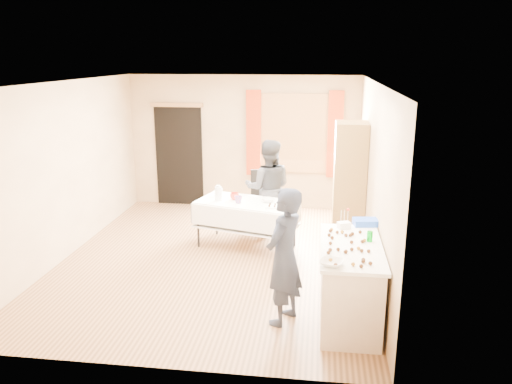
# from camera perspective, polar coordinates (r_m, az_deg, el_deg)

# --- Properties ---
(floor) EXTENTS (4.50, 5.50, 0.02)m
(floor) POSITION_cam_1_polar(r_m,az_deg,el_deg) (7.61, -4.63, -7.64)
(floor) COLOR #9E7047
(floor) RESTS_ON ground
(ceiling) EXTENTS (4.50, 5.50, 0.02)m
(ceiling) POSITION_cam_1_polar(r_m,az_deg,el_deg) (7.01, -5.10, 12.46)
(ceiling) COLOR white
(ceiling) RESTS_ON floor
(wall_back) EXTENTS (4.50, 0.02, 2.60)m
(wall_back) POSITION_cam_1_polar(r_m,az_deg,el_deg) (9.86, -1.48, 5.70)
(wall_back) COLOR tan
(wall_back) RESTS_ON floor
(wall_front) EXTENTS (4.50, 0.02, 2.60)m
(wall_front) POSITION_cam_1_polar(r_m,az_deg,el_deg) (4.66, -12.02, -5.87)
(wall_front) COLOR tan
(wall_front) RESTS_ON floor
(wall_left) EXTENTS (0.02, 5.50, 2.60)m
(wall_left) POSITION_cam_1_polar(r_m,az_deg,el_deg) (7.98, -20.93, 2.36)
(wall_left) COLOR tan
(wall_left) RESTS_ON floor
(wall_right) EXTENTS (0.02, 5.50, 2.60)m
(wall_right) POSITION_cam_1_polar(r_m,az_deg,el_deg) (7.08, 13.33, 1.41)
(wall_right) COLOR tan
(wall_right) RESTS_ON floor
(window_frame) EXTENTS (1.32, 0.06, 1.52)m
(window_frame) POSITION_cam_1_polar(r_m,az_deg,el_deg) (9.69, 4.37, 6.68)
(window_frame) COLOR olive
(window_frame) RESTS_ON wall_back
(window_pane) EXTENTS (1.20, 0.02, 1.40)m
(window_pane) POSITION_cam_1_polar(r_m,az_deg,el_deg) (9.67, 4.37, 6.67)
(window_pane) COLOR white
(window_pane) RESTS_ON wall_back
(curtain_left) EXTENTS (0.28, 0.06, 1.65)m
(curtain_left) POSITION_cam_1_polar(r_m,az_deg,el_deg) (9.71, -0.28, 6.74)
(curtain_left) COLOR #A93211
(curtain_left) RESTS_ON wall_back
(curtain_right) EXTENTS (0.28, 0.06, 1.65)m
(curtain_right) POSITION_cam_1_polar(r_m,az_deg,el_deg) (9.63, 9.02, 6.48)
(curtain_right) COLOR #A93211
(curtain_right) RESTS_ON wall_back
(doorway) EXTENTS (0.95, 0.04, 2.00)m
(doorway) POSITION_cam_1_polar(r_m,az_deg,el_deg) (10.17, -8.77, 4.10)
(doorway) COLOR black
(doorway) RESTS_ON floor
(door_lintel) EXTENTS (1.05, 0.06, 0.08)m
(door_lintel) POSITION_cam_1_polar(r_m,az_deg,el_deg) (9.99, -9.06, 9.81)
(door_lintel) COLOR olive
(door_lintel) RESTS_ON wall_back
(cabinet) EXTENTS (0.50, 0.60, 1.95)m
(cabinet) POSITION_cam_1_polar(r_m,az_deg,el_deg) (8.14, 10.61, 1.02)
(cabinet) COLOR olive
(cabinet) RESTS_ON floor
(counter) EXTENTS (0.69, 1.45, 0.91)m
(counter) POSITION_cam_1_polar(r_m,az_deg,el_deg) (5.87, 10.63, -10.19)
(counter) COLOR beige
(counter) RESTS_ON floor
(party_table) EXTENTS (1.71, 1.18, 0.75)m
(party_table) POSITION_cam_1_polar(r_m,az_deg,el_deg) (7.89, -1.09, -3.19)
(party_table) COLOR black
(party_table) RESTS_ON floor
(chair) EXTENTS (0.49, 0.49, 1.03)m
(chair) POSITION_cam_1_polar(r_m,az_deg,el_deg) (8.73, 0.83, -2.29)
(chair) COLOR black
(chair) RESTS_ON floor
(girl) EXTENTS (0.87, 0.82, 1.59)m
(girl) POSITION_cam_1_polar(r_m,az_deg,el_deg) (5.60, 3.24, -7.40)
(girl) COLOR #1F263B
(girl) RESTS_ON floor
(woman) EXTENTS (0.87, 0.72, 1.63)m
(woman) POSITION_cam_1_polar(r_m,az_deg,el_deg) (8.30, 1.42, 0.43)
(woman) COLOR black
(woman) RESTS_ON floor
(soda_can) EXTENTS (0.07, 0.07, 0.12)m
(soda_can) POSITION_cam_1_polar(r_m,az_deg,el_deg) (5.83, 12.87, -4.97)
(soda_can) COLOR #039513
(soda_can) RESTS_ON counter
(mixing_bowl) EXTENTS (0.39, 0.39, 0.06)m
(mixing_bowl) POSITION_cam_1_polar(r_m,az_deg,el_deg) (5.13, 8.61, -8.01)
(mixing_bowl) COLOR white
(mixing_bowl) RESTS_ON counter
(foam_block) EXTENTS (0.18, 0.15, 0.08)m
(foam_block) POSITION_cam_1_polar(r_m,az_deg,el_deg) (6.21, 10.02, -3.77)
(foam_block) COLOR white
(foam_block) RESTS_ON counter
(blue_basket) EXTENTS (0.33, 0.24, 0.08)m
(blue_basket) POSITION_cam_1_polar(r_m,az_deg,el_deg) (6.37, 12.42, -3.38)
(blue_basket) COLOR blue
(blue_basket) RESTS_ON counter
(pitcher) EXTENTS (0.13, 0.13, 0.22)m
(pitcher) POSITION_cam_1_polar(r_m,az_deg,el_deg) (7.85, -4.33, -0.18)
(pitcher) COLOR silver
(pitcher) RESTS_ON party_table
(cup_red) EXTENTS (0.21, 0.21, 0.11)m
(cup_red) POSITION_cam_1_polar(r_m,az_deg,el_deg) (7.89, -2.47, -0.49)
(cup_red) COLOR red
(cup_red) RESTS_ON party_table
(cup_rainbow) EXTENTS (0.22, 0.22, 0.11)m
(cup_rainbow) POSITION_cam_1_polar(r_m,az_deg,el_deg) (7.70, -2.04, -0.88)
(cup_rainbow) COLOR red
(cup_rainbow) RESTS_ON party_table
(small_bowl) EXTENTS (0.25, 0.25, 0.06)m
(small_bowl) POSITION_cam_1_polar(r_m,az_deg,el_deg) (7.76, 1.39, -0.94)
(small_bowl) COLOR white
(small_bowl) RESTS_ON party_table
(pastry_tray) EXTENTS (0.29, 0.21, 0.02)m
(pastry_tray) POSITION_cam_1_polar(r_m,az_deg,el_deg) (7.50, 2.18, -1.69)
(pastry_tray) COLOR white
(pastry_tray) RESTS_ON party_table
(bottle) EXTENTS (0.12, 0.12, 0.16)m
(bottle) POSITION_cam_1_polar(r_m,az_deg,el_deg) (8.16, -4.18, 0.23)
(bottle) COLOR white
(bottle) RESTS_ON party_table
(cake_balls) EXTENTS (0.48, 1.10, 0.04)m
(cake_balls) POSITION_cam_1_polar(r_m,az_deg,el_deg) (5.59, 10.30, -6.15)
(cake_balls) COLOR #3F2314
(cake_balls) RESTS_ON counter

